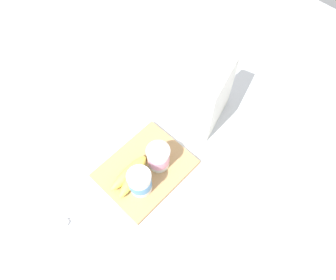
% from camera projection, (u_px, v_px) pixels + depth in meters
% --- Properties ---
extents(ground_plane, '(2.40, 2.40, 0.00)m').
position_uv_depth(ground_plane, '(146.00, 170.00, 1.04)').
color(ground_plane, silver).
extents(cutting_board, '(0.29, 0.23, 0.02)m').
position_uv_depth(cutting_board, '(146.00, 169.00, 1.03)').
color(cutting_board, tan).
rests_on(cutting_board, ground_plane).
extents(cereal_box, '(0.21, 0.11, 0.25)m').
position_uv_depth(cereal_box, '(215.00, 97.00, 1.03)').
color(cereal_box, white).
rests_on(cereal_box, ground_plane).
extents(yogurt_cup_front, '(0.08, 0.08, 0.09)m').
position_uv_depth(yogurt_cup_front, '(158.00, 157.00, 0.99)').
color(yogurt_cup_front, white).
rests_on(yogurt_cup_front, cutting_board).
extents(yogurt_cup_back, '(0.08, 0.08, 0.10)m').
position_uv_depth(yogurt_cup_back, '(140.00, 182.00, 0.94)').
color(yogurt_cup_back, white).
rests_on(yogurt_cup_back, cutting_board).
extents(banana_bunch, '(0.17, 0.08, 0.04)m').
position_uv_depth(banana_bunch, '(131.00, 174.00, 0.99)').
color(banana_bunch, '#DDD851').
rests_on(banana_bunch, cutting_board).
extents(spoon, '(0.13, 0.04, 0.01)m').
position_uv_depth(spoon, '(72.00, 218.00, 0.95)').
color(spoon, silver).
rests_on(spoon, ground_plane).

